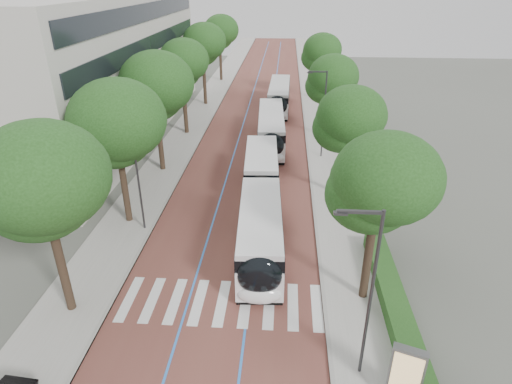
% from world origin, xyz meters
% --- Properties ---
extents(ground, '(160.00, 160.00, 0.00)m').
position_xyz_m(ground, '(0.00, 0.00, 0.00)').
color(ground, '#51544C').
rests_on(ground, ground).
extents(road, '(11.00, 140.00, 0.02)m').
position_xyz_m(road, '(0.00, 40.00, 0.01)').
color(road, brown).
rests_on(road, ground).
extents(sidewalk_left, '(4.00, 140.00, 0.12)m').
position_xyz_m(sidewalk_left, '(-7.50, 40.00, 0.06)').
color(sidewalk_left, '#989690').
rests_on(sidewalk_left, ground).
extents(sidewalk_right, '(4.00, 140.00, 0.12)m').
position_xyz_m(sidewalk_right, '(7.50, 40.00, 0.06)').
color(sidewalk_right, '#989690').
rests_on(sidewalk_right, ground).
extents(kerb_left, '(0.20, 140.00, 0.14)m').
position_xyz_m(kerb_left, '(-5.60, 40.00, 0.06)').
color(kerb_left, gray).
rests_on(kerb_left, ground).
extents(kerb_right, '(0.20, 140.00, 0.14)m').
position_xyz_m(kerb_right, '(5.60, 40.00, 0.06)').
color(kerb_right, gray).
rests_on(kerb_right, ground).
extents(zebra_crossing, '(10.55, 3.60, 0.01)m').
position_xyz_m(zebra_crossing, '(0.20, 1.00, 0.03)').
color(zebra_crossing, silver).
rests_on(zebra_crossing, ground).
extents(lane_line_left, '(0.12, 126.00, 0.01)m').
position_xyz_m(lane_line_left, '(-1.60, 40.00, 0.02)').
color(lane_line_left, blue).
rests_on(lane_line_left, road).
extents(lane_line_right, '(0.12, 126.00, 0.01)m').
position_xyz_m(lane_line_right, '(1.60, 40.00, 0.02)').
color(lane_line_right, blue).
rests_on(lane_line_right, road).
extents(office_building, '(18.11, 40.00, 14.00)m').
position_xyz_m(office_building, '(-19.47, 28.00, 7.00)').
color(office_building, '#B6B2A8').
rests_on(office_building, ground).
extents(hedge, '(1.20, 14.00, 0.80)m').
position_xyz_m(hedge, '(9.10, 0.00, 0.52)').
color(hedge, '#1C4618').
rests_on(hedge, sidewalk_right).
extents(streetlight_near, '(1.82, 0.20, 8.00)m').
position_xyz_m(streetlight_near, '(6.62, -3.00, 4.82)').
color(streetlight_near, '#323234').
rests_on(streetlight_near, sidewalk_right).
extents(streetlight_far, '(1.82, 0.20, 8.00)m').
position_xyz_m(streetlight_far, '(6.62, 22.00, 4.82)').
color(streetlight_far, '#323234').
rests_on(streetlight_far, sidewalk_right).
extents(lamp_post_left, '(0.14, 0.14, 8.00)m').
position_xyz_m(lamp_post_left, '(-6.10, 8.00, 4.12)').
color(lamp_post_left, '#323234').
rests_on(lamp_post_left, sidewalk_left).
extents(trees_left, '(6.11, 60.69, 9.88)m').
position_xyz_m(trees_left, '(-7.50, 23.16, 7.16)').
color(trees_left, black).
rests_on(trees_left, ground).
extents(trees_right, '(5.19, 47.13, 8.76)m').
position_xyz_m(trees_right, '(7.70, 22.44, 6.11)').
color(trees_right, black).
rests_on(trees_right, ground).
extents(lead_bus, '(3.44, 18.50, 3.20)m').
position_xyz_m(lead_bus, '(1.77, 9.26, 1.63)').
color(lead_bus, black).
rests_on(lead_bus, ground).
extents(bus_queued_0, '(3.04, 12.49, 3.20)m').
position_xyz_m(bus_queued_0, '(1.88, 25.00, 1.62)').
color(bus_queued_0, silver).
rests_on(bus_queued_0, ground).
extents(bus_queued_1, '(2.74, 12.44, 3.20)m').
position_xyz_m(bus_queued_1, '(2.44, 38.22, 1.62)').
color(bus_queued_1, silver).
rests_on(bus_queued_1, ground).
extents(ad_panel, '(1.36, 0.77, 2.74)m').
position_xyz_m(ad_panel, '(8.26, -4.30, 1.55)').
color(ad_panel, '#59595B').
rests_on(ad_panel, sidewalk_right).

